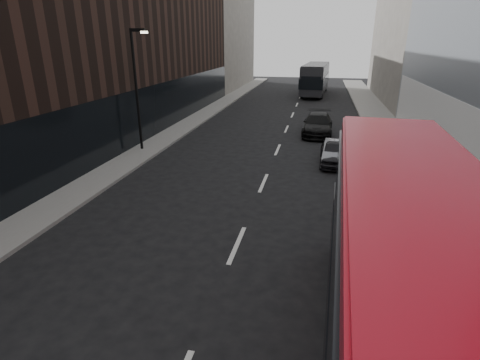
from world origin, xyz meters
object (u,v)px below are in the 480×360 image
Objects in this scene: car_b at (336,152)px; street_lamp at (137,82)px; car_a at (335,152)px; car_c at (318,124)px; red_bus at (405,285)px; grey_bus at (315,78)px.

street_lamp is at bearing -175.72° from car_b.
car_a is 0.77× the size of car_c.
car_a is at bearing -0.49° from street_lamp.
red_bus is (12.34, -14.85, -1.71)m from street_lamp.
car_c reaches higher than car_a.
car_a is at bearing 95.16° from red_bus.
car_c is (-1.05, 6.86, 0.07)m from car_a.
street_lamp is at bearing -146.16° from car_c.
car_c is at bearing 97.08° from red_bus.
car_b is (0.06, 0.10, -0.05)m from car_a.
street_lamp is 12.16m from car_a.
red_bus reaches higher than grey_bus.
grey_bus is (9.84, 28.59, -2.17)m from street_lamp.
street_lamp reaches higher than car_c.
red_bus reaches higher than car_a.
red_bus is 14.88m from car_a.
red_bus is at bearing -50.29° from street_lamp.
street_lamp reaches higher than red_bus.
car_b is (11.70, 0.00, -3.56)m from street_lamp.
grey_bus is at bearing 93.28° from car_c.
car_c reaches higher than car_b.
street_lamp reaches higher than car_a.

